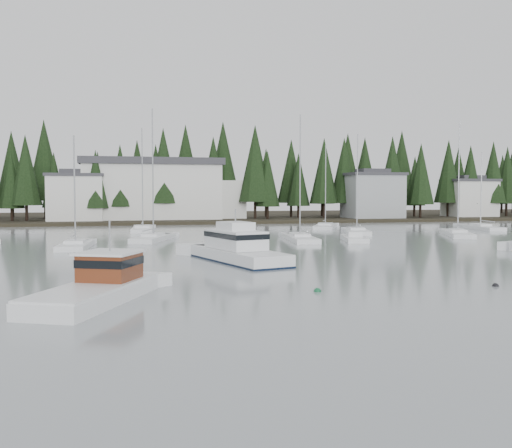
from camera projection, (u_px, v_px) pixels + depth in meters
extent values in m
plane|color=gray|center=(354.00, 313.00, 24.45)|extent=(260.00, 260.00, 0.00)
cube|color=black|center=(174.00, 218.00, 118.92)|extent=(240.00, 54.00, 1.00)
cube|color=silver|center=(76.00, 199.00, 97.19)|extent=(9.00, 7.00, 7.50)
cube|color=#38383D|center=(75.00, 175.00, 96.98)|extent=(9.54, 7.42, 0.50)
cube|color=#38383D|center=(75.00, 172.00, 96.94)|extent=(4.95, 3.85, 0.80)
cube|color=#999EA0|center=(372.00, 197.00, 108.10)|extent=(10.00, 8.00, 8.00)
cube|color=#38383D|center=(373.00, 174.00, 107.88)|extent=(10.60, 8.48, 0.50)
cube|color=#38383D|center=(373.00, 171.00, 107.84)|extent=(5.50, 4.40, 0.80)
cube|color=silver|center=(469.00, 199.00, 114.93)|extent=(9.00, 7.00, 7.00)
cube|color=#38383D|center=(470.00, 180.00, 114.73)|extent=(9.54, 7.42, 0.50)
cube|color=#38383D|center=(470.00, 177.00, 114.69)|extent=(4.95, 3.85, 0.80)
cube|color=silver|center=(152.00, 191.00, 102.91)|extent=(24.00, 10.00, 10.00)
cube|color=#38383D|center=(152.00, 162.00, 102.62)|extent=(25.00, 11.00, 1.20)
cube|color=silver|center=(216.00, 199.00, 107.58)|extent=(10.00, 8.00, 7.00)
cube|color=white|center=(94.00, 301.00, 26.76)|extent=(6.31, 9.25, 1.27)
cube|color=white|center=(93.00, 286.00, 26.72)|extent=(6.19, 9.07, 0.12)
cube|color=#532410|center=(110.00, 267.00, 28.41)|extent=(3.29, 3.41, 1.37)
cube|color=white|center=(110.00, 252.00, 28.37)|extent=(3.70, 3.85, 0.12)
cube|color=black|center=(110.00, 262.00, 28.40)|extent=(3.36, 3.47, 0.39)
cylinder|color=#A5A8AD|center=(110.00, 236.00, 28.33)|extent=(0.08, 0.08, 1.57)
cube|color=black|center=(46.00, 302.00, 27.26)|extent=(2.36, 3.34, 0.54)
cube|color=white|center=(239.00, 260.00, 42.92)|extent=(6.15, 11.15, 1.55)
cube|color=black|center=(239.00, 261.00, 42.93)|extent=(6.20, 11.21, 0.21)
cube|color=white|center=(236.00, 239.00, 43.31)|extent=(4.15, 6.08, 1.40)
cube|color=black|center=(236.00, 235.00, 43.29)|extent=(4.23, 6.15, 0.39)
cube|color=white|center=(235.00, 226.00, 43.25)|extent=(2.67, 3.21, 0.63)
cylinder|color=#A5A8AD|center=(235.00, 216.00, 43.21)|extent=(0.10, 0.10, 1.07)
cube|color=white|center=(325.00, 228.00, 84.06)|extent=(6.41, 9.68, 1.05)
cube|color=white|center=(325.00, 224.00, 84.02)|extent=(3.09, 3.71, 0.30)
cylinder|color=#A5A8AD|center=(326.00, 185.00, 83.71)|extent=(0.14, 0.14, 11.75)
cube|color=white|center=(300.00, 240.00, 62.42)|extent=(3.64, 10.34, 1.05)
cube|color=white|center=(300.00, 235.00, 62.39)|extent=(2.14, 3.62, 0.30)
cylinder|color=#A5A8AD|center=(300.00, 175.00, 62.04)|extent=(0.14, 0.14, 13.17)
cube|color=white|center=(76.00, 248.00, 53.49)|extent=(3.03, 8.26, 1.05)
cube|color=white|center=(75.00, 242.00, 53.46)|extent=(1.93, 2.87, 0.30)
cylinder|color=#A5A8AD|center=(75.00, 189.00, 53.20)|extent=(0.14, 0.14, 10.02)
cube|color=white|center=(480.00, 229.00, 82.09)|extent=(3.80, 10.39, 1.05)
cube|color=white|center=(480.00, 225.00, 82.06)|extent=(2.17, 3.65, 0.30)
cylinder|color=#A5A8AD|center=(481.00, 189.00, 81.78)|extent=(0.14, 0.14, 10.53)
cube|color=white|center=(153.00, 241.00, 62.26)|extent=(5.52, 9.33, 1.05)
cube|color=white|center=(153.00, 235.00, 62.23)|extent=(2.73, 3.49, 0.30)
cylinder|color=#A5A8AD|center=(153.00, 173.00, 61.86)|extent=(0.14, 0.14, 13.80)
cube|color=white|center=(143.00, 231.00, 77.96)|extent=(3.43, 10.60, 1.05)
cube|color=white|center=(143.00, 226.00, 77.93)|extent=(2.15, 3.67, 0.30)
cylinder|color=#A5A8AD|center=(142.00, 178.00, 77.57)|extent=(0.14, 0.14, 13.51)
cube|color=white|center=(458.00, 236.00, 69.21)|extent=(6.51, 10.67, 1.05)
cube|color=white|center=(458.00, 231.00, 69.18)|extent=(3.04, 3.99, 0.30)
cylinder|color=#A5A8AD|center=(459.00, 177.00, 68.83)|extent=(0.14, 0.14, 13.27)
cube|color=white|center=(357.00, 234.00, 73.09)|extent=(4.78, 8.78, 1.05)
cube|color=white|center=(357.00, 229.00, 73.06)|extent=(2.54, 3.24, 0.30)
cylinder|color=#A5A8AD|center=(357.00, 182.00, 72.74)|extent=(0.14, 0.14, 12.19)
cube|color=white|center=(354.00, 240.00, 61.61)|extent=(3.76, 7.02, 0.90)
cube|color=white|center=(354.00, 234.00, 61.57)|extent=(1.97, 2.44, 0.55)
sphere|color=#145933|center=(317.00, 292.00, 29.84)|extent=(0.40, 0.40, 0.40)
sphere|color=black|center=(495.00, 286.00, 31.55)|extent=(0.37, 0.37, 0.37)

